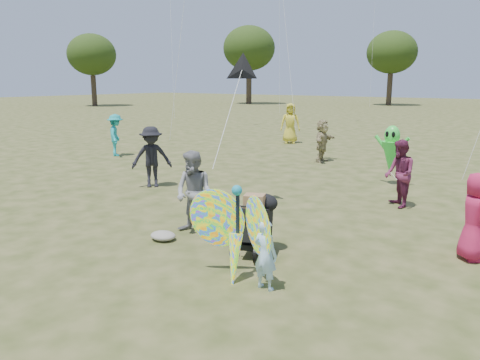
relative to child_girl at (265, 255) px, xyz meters
name	(u,v)px	position (x,y,z in m)	size (l,w,h in m)	color
ground	(199,259)	(-1.57, 0.33, -0.53)	(160.00, 160.00, 0.00)	#51592B
child_girl	(265,255)	(0.00, 0.00, 0.00)	(0.38, 0.25, 1.05)	#B4E4FF
adult_man	(194,193)	(-2.52, 1.32, 0.31)	(0.81, 0.63, 1.67)	gray
grey_bag	(163,236)	(-2.76, 0.67, -0.44)	(0.52, 0.42, 0.17)	gray
crowd_a	(475,217)	(2.24, 3.04, 0.23)	(0.74, 0.48, 1.51)	#B51C47
crowd_b	(152,157)	(-6.27, 3.79, 0.34)	(1.12, 0.65, 1.74)	black
crowd_d	(322,141)	(-4.20, 10.50, 0.27)	(1.47, 0.47, 1.59)	#9C8D60
crowd_e	(399,174)	(0.14, 5.72, 0.29)	(0.79, 0.62, 1.63)	#682242
crowd_g	(290,123)	(-7.83, 14.46, 0.44)	(0.94, 0.61, 1.93)	gold
crowd_i	(116,135)	(-11.59, 6.93, 0.31)	(1.09, 0.62, 1.68)	teal
jogging_stroller	(257,220)	(-0.89, 1.13, 0.09)	(0.74, 1.14, 1.09)	black
butterfly_kite	(236,234)	(-0.55, 0.02, 0.20)	(1.74, 0.75, 1.68)	#FC6127
delta_kite_rig	(242,70)	(-3.03, 3.66, 2.70)	(1.38, 2.59, 2.32)	black
alien_kite	(391,152)	(-0.83, 8.04, 0.44)	(1.12, 0.69, 1.74)	#35E341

